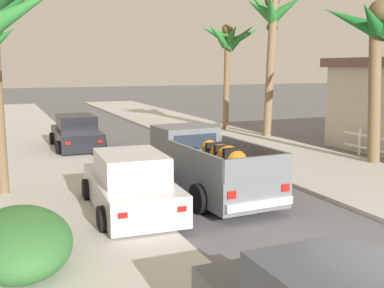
{
  "coord_description": "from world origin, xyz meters",
  "views": [
    {
      "loc": [
        -5.79,
        -4.98,
        3.62
      ],
      "look_at": [
        -0.14,
        8.4,
        1.2
      ],
      "focal_mm": 43.62,
      "sensor_mm": 36.0,
      "label": 1
    }
  ],
  "objects_px": {
    "palm_tree_right_fore": "(228,41)",
    "hedge_bush": "(20,242)",
    "pickup_truck": "(206,166)",
    "palm_tree_right_back": "(377,36)",
    "car_right_near": "(76,134)",
    "palm_tree_left_back": "(272,24)",
    "car_left_mid": "(131,185)"
  },
  "relations": [
    {
      "from": "palm_tree_right_fore",
      "to": "hedge_bush",
      "type": "distance_m",
      "value": 19.54
    },
    {
      "from": "pickup_truck",
      "to": "hedge_bush",
      "type": "relative_size",
      "value": 1.89
    },
    {
      "from": "palm_tree_right_fore",
      "to": "palm_tree_right_back",
      "type": "height_order",
      "value": "palm_tree_right_fore"
    },
    {
      "from": "palm_tree_right_back",
      "to": "hedge_bush",
      "type": "distance_m",
      "value": 14.01
    },
    {
      "from": "pickup_truck",
      "to": "palm_tree_right_fore",
      "type": "xyz_separation_m",
      "value": [
        6.61,
        11.54,
        4.18
      ]
    },
    {
      "from": "car_right_near",
      "to": "palm_tree_left_back",
      "type": "distance_m",
      "value": 10.82
    },
    {
      "from": "palm_tree_right_back",
      "to": "pickup_truck",
      "type": "bearing_deg",
      "value": -169.69
    },
    {
      "from": "hedge_bush",
      "to": "car_left_mid",
      "type": "bearing_deg",
      "value": 42.66
    },
    {
      "from": "pickup_truck",
      "to": "hedge_bush",
      "type": "height_order",
      "value": "pickup_truck"
    },
    {
      "from": "pickup_truck",
      "to": "car_right_near",
      "type": "height_order",
      "value": "pickup_truck"
    },
    {
      "from": "car_left_mid",
      "to": "palm_tree_left_back",
      "type": "relative_size",
      "value": 0.6
    },
    {
      "from": "pickup_truck",
      "to": "car_left_mid",
      "type": "xyz_separation_m",
      "value": [
        -2.46,
        -0.9,
        -0.1
      ]
    },
    {
      "from": "pickup_truck",
      "to": "palm_tree_left_back",
      "type": "relative_size",
      "value": 0.74
    },
    {
      "from": "pickup_truck",
      "to": "car_right_near",
      "type": "relative_size",
      "value": 1.24
    },
    {
      "from": "palm_tree_left_back",
      "to": "palm_tree_right_back",
      "type": "bearing_deg",
      "value": -90.04
    },
    {
      "from": "pickup_truck",
      "to": "car_right_near",
      "type": "xyz_separation_m",
      "value": [
        -2.24,
        8.78,
        -0.1
      ]
    },
    {
      "from": "car_right_near",
      "to": "palm_tree_left_back",
      "type": "relative_size",
      "value": 0.6
    },
    {
      "from": "palm_tree_right_back",
      "to": "palm_tree_right_fore",
      "type": "bearing_deg",
      "value": 94.12
    },
    {
      "from": "palm_tree_right_fore",
      "to": "palm_tree_left_back",
      "type": "height_order",
      "value": "palm_tree_left_back"
    },
    {
      "from": "pickup_truck",
      "to": "palm_tree_right_back",
      "type": "bearing_deg",
      "value": 10.31
    },
    {
      "from": "car_right_near",
      "to": "palm_tree_right_back",
      "type": "distance_m",
      "value": 12.77
    },
    {
      "from": "palm_tree_left_back",
      "to": "car_right_near",
      "type": "bearing_deg",
      "value": 177.06
    },
    {
      "from": "pickup_truck",
      "to": "palm_tree_right_fore",
      "type": "relative_size",
      "value": 0.88
    },
    {
      "from": "pickup_truck",
      "to": "palm_tree_right_fore",
      "type": "distance_m",
      "value": 13.94
    },
    {
      "from": "hedge_bush",
      "to": "palm_tree_right_back",
      "type": "bearing_deg",
      "value": 20.7
    },
    {
      "from": "pickup_truck",
      "to": "palm_tree_right_back",
      "type": "distance_m",
      "value": 8.41
    },
    {
      "from": "palm_tree_left_back",
      "to": "palm_tree_right_back",
      "type": "height_order",
      "value": "palm_tree_left_back"
    },
    {
      "from": "car_left_mid",
      "to": "palm_tree_right_fore",
      "type": "distance_m",
      "value": 15.98
    },
    {
      "from": "car_left_mid",
      "to": "hedge_bush",
      "type": "bearing_deg",
      "value": -137.34
    },
    {
      "from": "car_left_mid",
      "to": "palm_tree_right_back",
      "type": "relative_size",
      "value": 0.73
    },
    {
      "from": "palm_tree_left_back",
      "to": "hedge_bush",
      "type": "height_order",
      "value": "palm_tree_left_back"
    },
    {
      "from": "car_left_mid",
      "to": "palm_tree_right_back",
      "type": "height_order",
      "value": "palm_tree_right_back"
    }
  ]
}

